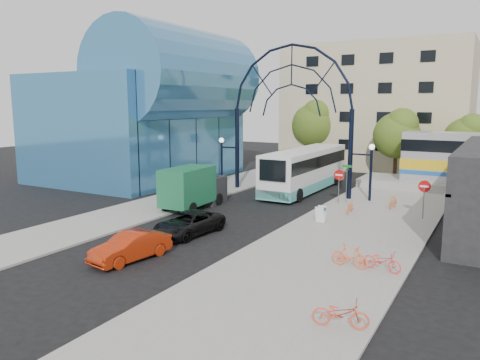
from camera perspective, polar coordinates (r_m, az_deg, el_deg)
The scene contains 22 objects.
ground at distance 27.04m, azimuth -5.99°, elevation -6.63°, with size 120.00×120.00×0.00m, color black.
sidewalk_east at distance 27.13m, azimuth 13.14°, elevation -6.64°, with size 8.00×56.00×0.12m, color gray.
plaza_west at distance 35.49m, azimuth -8.92°, elevation -2.75°, with size 5.00×50.00×0.12m, color gray.
gateway_arch at distance 38.28m, azimuth 6.27°, elevation 10.98°, with size 13.64×0.44×12.10m.
stop_sign at distance 35.12m, azimuth 11.98°, elevation 0.24°, with size 0.80×0.07×2.50m.
do_not_enter_sign at distance 31.86m, azimuth 21.55°, elevation -1.16°, with size 0.76×0.07×2.48m.
street_name_sign at distance 35.55m, azimuth 12.90°, elevation 0.54°, with size 0.70×0.70×2.80m.
sandwich_board at distance 29.50m, azimuth 9.81°, elevation -3.88°, with size 0.55×0.61×0.99m.
transit_hall at distance 47.27m, azimuth -10.74°, elevation 8.29°, with size 16.50×18.00×14.50m.
apartment_block at distance 57.62m, azimuth 16.51°, elevation 8.53°, with size 20.00×12.10×14.00m.
tree_north_a at distance 47.99m, azimuth 18.70°, elevation 5.48°, with size 4.48×4.48×7.00m.
tree_north_b at distance 54.53m, azimuth 9.13°, elevation 6.94°, with size 5.12×5.12×8.00m.
tree_north_c at distance 49.23m, azimuth 26.01°, elevation 4.73°, with size 4.16×4.16×6.50m.
city_bus at distance 40.33m, azimuth 7.99°, elevation 1.32°, with size 3.12×12.99×3.56m.
green_truck at distance 33.37m, azimuth -5.65°, elevation -0.91°, with size 2.52×6.06×3.02m.
black_suv at distance 26.88m, azimuth -6.28°, elevation -5.28°, with size 2.17×4.71×1.31m, color black.
red_sedan at distance 23.05m, azimuth -13.18°, elevation -7.90°, with size 1.43×4.09×1.35m, color #A5240A.
bike_near_a at distance 32.23m, azimuth 13.27°, elevation -3.22°, with size 0.57×1.63×0.85m, color orange.
bike_near_b at distance 34.61m, azimuth 18.16°, elevation -2.52°, with size 0.44×1.55×0.93m, color orange.
bike_far_a at distance 21.75m, azimuth 16.94°, elevation -9.39°, with size 0.61×1.75×0.92m, color #F43630.
bike_far_b at distance 21.84m, azimuth 13.26°, elevation -8.98°, with size 0.49×1.72×1.04m, color #FF5F33.
bike_far_c at distance 16.25m, azimuth 12.15°, elevation -15.61°, with size 0.65×1.85×0.97m, color #DD472C.
Camera 1 is at (15.20, -21.11, 7.39)m, focal length 35.00 mm.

